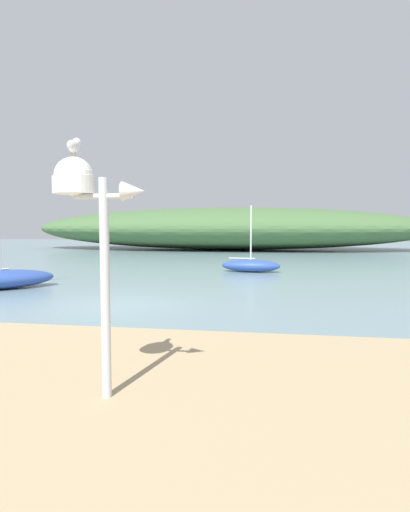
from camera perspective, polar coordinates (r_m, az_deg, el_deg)
The scene contains 6 objects.
ground_plane at distance 13.03m, azimuth -11.68°, elevation -6.52°, with size 120.00×120.00×0.00m, color gray.
distant_hill at distance 43.49m, azimuth 3.14°, elevation 3.77°, with size 41.36×12.75×4.33m, color #476B3D.
mast_structure at distance 5.45m, azimuth -16.20°, elevation 7.43°, with size 1.17×0.53×3.03m.
seagull_on_radar at distance 5.61m, azimuth -17.46°, elevation 14.20°, with size 0.15×0.37×0.25m.
sailboat_centre_water at distance 17.65m, azimuth -26.15°, elevation -2.85°, with size 3.81×3.82×4.74m.
sailboat_off_point at distance 21.92m, azimuth 6.26°, elevation -1.29°, with size 3.14×1.30×3.47m.
Camera 1 is at (4.58, -11.96, 2.37)m, focal length 29.31 mm.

